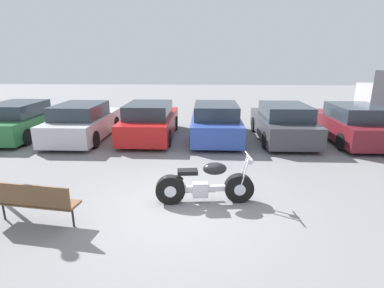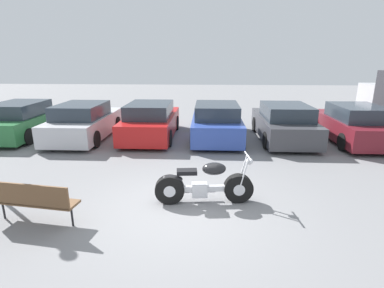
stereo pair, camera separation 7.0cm
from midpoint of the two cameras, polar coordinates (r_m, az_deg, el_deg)
ground_plane at (r=6.61m, az=-2.42°, el=-12.07°), size 60.00×60.00×0.00m
motorcycle at (r=6.66m, az=1.98°, el=-7.76°), size 2.18×0.62×1.09m
parked_car_green at (r=13.96m, az=-29.80°, el=3.87°), size 1.92×4.22×1.42m
parked_car_silver at (r=12.57m, az=-20.18°, el=3.88°), size 1.92×4.22×1.42m
parked_car_red at (r=12.08m, az=-8.17°, el=4.25°), size 1.92×4.22×1.42m
parked_car_blue at (r=11.85m, az=4.33°, el=4.14°), size 1.92×4.22×1.42m
parked_car_dark_grey at (r=12.17m, az=16.74°, el=3.81°), size 1.92×4.22×1.42m
parked_car_maroon at (r=12.99m, az=28.06°, el=3.33°), size 1.92×4.22×1.42m
park_bench at (r=6.51m, az=-28.46°, el=-9.27°), size 1.75×0.63×0.89m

